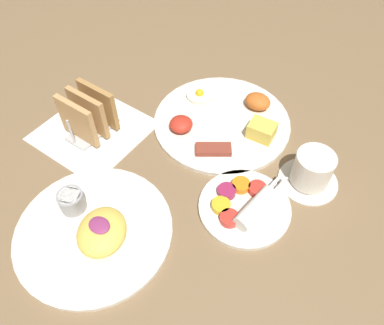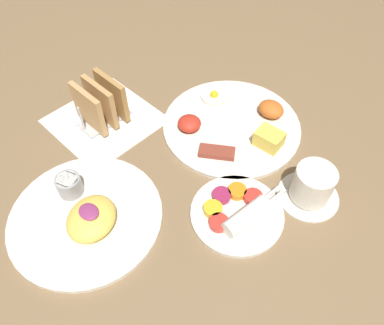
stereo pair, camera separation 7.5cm
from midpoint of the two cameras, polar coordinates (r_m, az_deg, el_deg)
ground_plane at (r=0.79m, az=-3.46°, el=-0.46°), size 3.00×3.00×0.00m
napkin_flat at (r=0.89m, az=-10.81°, el=6.23°), size 0.22×0.22×0.00m
plate_breakfast at (r=0.86m, az=8.86°, el=5.58°), size 0.31×0.31×0.05m
plate_condiments at (r=0.72m, az=9.97°, el=-7.69°), size 0.18×0.18×0.04m
plate_foreground at (r=0.72m, az=-12.98°, el=-7.95°), size 0.29×0.29×0.06m
toast_rack at (r=0.86m, az=-11.30°, el=8.61°), size 0.10×0.12×0.10m
coffee_cup at (r=0.76m, az=20.57°, el=-3.57°), size 0.12×0.12×0.08m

